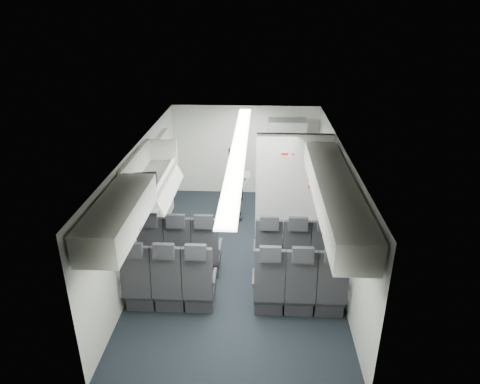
# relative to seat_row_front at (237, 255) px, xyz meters

# --- Properties ---
(cabin_shell) EXTENTS (3.41, 6.01, 2.16)m
(cabin_shell) POSITION_rel_seat_row_front_xyz_m (0.00, 0.53, 0.72)
(cabin_shell) COLOR black
(cabin_shell) RESTS_ON ground
(seat_row_front) EXTENTS (3.33, 0.56, 1.24)m
(seat_row_front) POSITION_rel_seat_row_front_xyz_m (0.00, 0.00, 0.00)
(seat_row_front) COLOR #232426
(seat_row_front) RESTS_ON cabin_shell
(seat_row_mid) EXTENTS (3.33, 0.56, 1.24)m
(seat_row_mid) POSITION_rel_seat_row_front_xyz_m (0.00, -0.90, 0.00)
(seat_row_mid) COLOR #232426
(seat_row_mid) RESTS_ON cabin_shell
(overhead_bin_left_rear) EXTENTS (0.53, 1.80, 0.40)m
(overhead_bin_left_rear) POSITION_rel_seat_row_front_xyz_m (-1.40, -1.47, 1.46)
(overhead_bin_left_rear) COLOR white
(overhead_bin_left_rear) RESTS_ON cabin_shell
(overhead_bin_left_front_open) EXTENTS (0.64, 1.70, 0.72)m
(overhead_bin_left_front_open) POSITION_rel_seat_row_front_xyz_m (-1.44, 0.28, 1.33)
(overhead_bin_left_front_open) COLOR #9E9E93
(overhead_bin_left_front_open) RESTS_ON cabin_shell
(overhead_bin_right_rear) EXTENTS (0.53, 1.80, 0.40)m
(overhead_bin_right_rear) POSITION_rel_seat_row_front_xyz_m (1.40, -1.47, 1.46)
(overhead_bin_right_rear) COLOR white
(overhead_bin_right_rear) RESTS_ON cabin_shell
(overhead_bin_right_front) EXTENTS (0.53, 1.70, 0.40)m
(overhead_bin_right_front) POSITION_rel_seat_row_front_xyz_m (1.40, 0.28, 1.46)
(overhead_bin_right_front) COLOR white
(overhead_bin_right_front) RESTS_ON cabin_shell
(bulkhead_partition) EXTENTS (1.40, 0.15, 2.13)m
(bulkhead_partition) POSITION_rel_seat_row_front_xyz_m (0.98, 1.33, 0.67)
(bulkhead_partition) COLOR silver
(bulkhead_partition) RESTS_ON cabin_shell
(galley_unit) EXTENTS (0.85, 0.52, 1.90)m
(galley_unit) POSITION_rel_seat_row_front_xyz_m (0.95, 3.25, 0.55)
(galley_unit) COLOR #939399
(galley_unit) RESTS_ON cabin_shell
(boarding_door) EXTENTS (0.12, 1.27, 1.86)m
(boarding_door) POSITION_rel_seat_row_front_xyz_m (-1.64, 2.09, 0.55)
(boarding_door) COLOR silver
(boarding_door) RESTS_ON cabin_shell
(flight_attendant) EXTENTS (0.51, 0.66, 1.62)m
(flight_attendant) POSITION_rel_seat_row_front_xyz_m (-0.13, 2.17, 0.41)
(flight_attendant) COLOR black
(flight_attendant) RESTS_ON ground
(carry_on_bag) EXTENTS (0.40, 0.32, 0.21)m
(carry_on_bag) POSITION_rel_seat_row_front_xyz_m (-1.40, -0.16, 1.38)
(carry_on_bag) COLOR black
(carry_on_bag) RESTS_ON overhead_bin_left_front_open
(papers) EXTENTS (0.19, 0.05, 0.13)m
(papers) POSITION_rel_seat_row_front_xyz_m (0.06, 2.12, 0.61)
(papers) COLOR white
(papers) RESTS_ON flight_attendant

